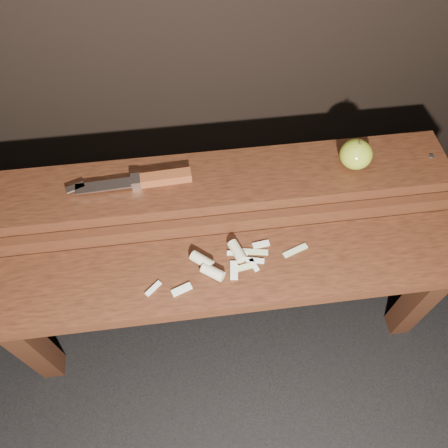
{
  "coord_description": "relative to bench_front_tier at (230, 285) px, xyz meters",
  "views": [
    {
      "loc": [
        -0.07,
        -0.53,
        1.35
      ],
      "look_at": [
        0.0,
        0.06,
        0.45
      ],
      "focal_mm": 35.0,
      "sensor_mm": 36.0,
      "label": 1
    }
  ],
  "objects": [
    {
      "name": "ground",
      "position": [
        0.0,
        0.06,
        -0.35
      ],
      "size": [
        60.0,
        60.0,
        0.0
      ],
      "primitive_type": "plane",
      "color": "black"
    },
    {
      "name": "bench_front_tier",
      "position": [
        0.0,
        0.0,
        0.0
      ],
      "size": [
        1.2,
        0.2,
        0.42
      ],
      "color": "black",
      "rests_on": "ground"
    },
    {
      "name": "bench_rear_tier",
      "position": [
        0.0,
        0.23,
        0.06
      ],
      "size": [
        1.2,
        0.21,
        0.5
      ],
      "color": "black",
      "rests_on": "ground"
    },
    {
      "name": "apple",
      "position": [
        0.35,
        0.23,
        0.18
      ],
      "size": [
        0.08,
        0.08,
        0.09
      ],
      "color": "olive",
      "rests_on": "bench_rear_tier"
    },
    {
      "name": "knife",
      "position": [
        -0.17,
        0.23,
        0.16
      ],
      "size": [
        0.31,
        0.04,
        0.03
      ],
      "color": "brown",
      "rests_on": "bench_rear_tier"
    },
    {
      "name": "apple_scraps",
      "position": [
        -0.02,
        0.03,
        0.08
      ],
      "size": [
        0.4,
        0.13,
        0.03
      ],
      "color": "beige",
      "rests_on": "bench_front_tier"
    }
  ]
}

